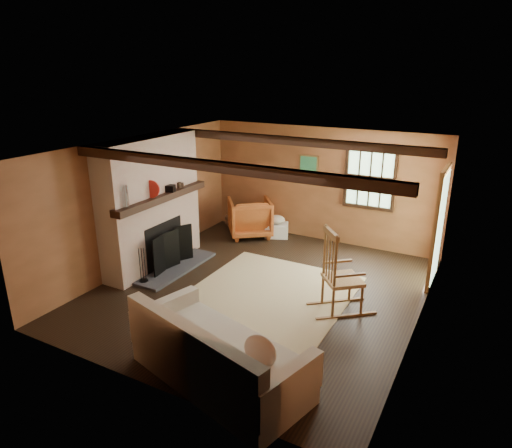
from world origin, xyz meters
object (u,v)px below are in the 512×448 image
Objects in this scene: laundry_basket at (277,230)px; fireplace at (152,209)px; rocking_chair at (340,277)px; armchair at (250,217)px; sofa at (216,359)px.

fireplace is at bearing -119.17° from laundry_basket.
rocking_chair is 3.32m from laundry_basket.
laundry_basket is (1.35, 2.42, -0.95)m from fireplace.
armchair is (-0.56, -0.20, 0.27)m from laundry_basket.
laundry_basket is at bearing 123.13° from sofa.
armchair reaches higher than laundry_basket.
armchair is (-2.09, 4.54, 0.09)m from sofa.
rocking_chair reaches higher than laundry_basket.
fireplace is 2.93m from laundry_basket.
rocking_chair is at bearing 103.58° from armchair.
sofa is at bearing -38.89° from fireplace.
armchair is (0.79, 2.22, -0.69)m from fireplace.
sofa is 4.86× the size of laundry_basket.
sofa is at bearing -72.17° from laundry_basket.
fireplace is 3.63m from rocking_chair.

